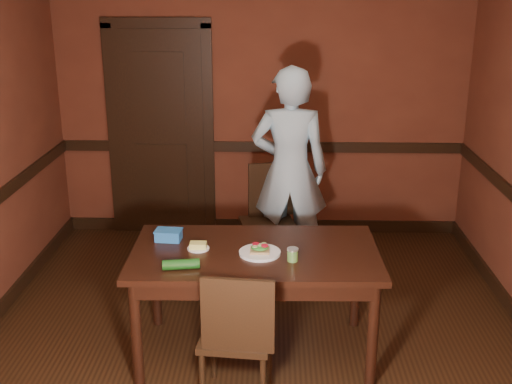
# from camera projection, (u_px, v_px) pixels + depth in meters

# --- Properties ---
(floor) EXTENTS (4.00, 4.50, 0.01)m
(floor) POSITION_uv_depth(u_px,v_px,m) (255.00, 347.00, 4.56)
(floor) COLOR black
(floor) RESTS_ON ground
(wall_back) EXTENTS (4.00, 0.02, 2.70)m
(wall_back) POSITION_uv_depth(u_px,v_px,m) (262.00, 102.00, 6.27)
(wall_back) COLOR brown
(wall_back) RESTS_ON ground
(wall_front) EXTENTS (4.00, 0.02, 2.70)m
(wall_front) POSITION_uv_depth(u_px,v_px,m) (232.00, 363.00, 2.00)
(wall_front) COLOR brown
(wall_front) RESTS_ON ground
(dado_back) EXTENTS (4.00, 0.03, 0.10)m
(dado_back) POSITION_uv_depth(u_px,v_px,m) (261.00, 147.00, 6.40)
(dado_back) COLOR black
(dado_back) RESTS_ON ground
(baseboard_back) EXTENTS (4.00, 0.03, 0.12)m
(baseboard_back) POSITION_uv_depth(u_px,v_px,m) (261.00, 225.00, 6.66)
(baseboard_back) COLOR black
(baseboard_back) RESTS_ON ground
(door) EXTENTS (1.05, 0.07, 2.20)m
(door) POSITION_uv_depth(u_px,v_px,m) (161.00, 128.00, 6.35)
(door) COLOR black
(door) RESTS_ON ground
(dining_table) EXTENTS (1.66, 0.96, 0.77)m
(dining_table) POSITION_uv_depth(u_px,v_px,m) (255.00, 302.00, 4.39)
(dining_table) COLOR black
(dining_table) RESTS_ON floor
(chair_far) EXTENTS (0.54, 0.54, 0.97)m
(chair_far) POSITION_uv_depth(u_px,v_px,m) (268.00, 223.00, 5.54)
(chair_far) COLOR black
(chair_far) RESTS_ON floor
(chair_near) EXTENTS (0.46, 0.46, 0.91)m
(chair_near) POSITION_uv_depth(u_px,v_px,m) (237.00, 333.00, 3.88)
(chair_near) COLOR black
(chair_near) RESTS_ON floor
(person) EXTENTS (0.68, 0.45, 1.82)m
(person) POSITION_uv_depth(u_px,v_px,m) (289.00, 171.00, 5.56)
(person) COLOR #B0D9ED
(person) RESTS_ON floor
(sandwich_plate) EXTENTS (0.27, 0.27, 0.07)m
(sandwich_plate) POSITION_uv_depth(u_px,v_px,m) (260.00, 251.00, 4.21)
(sandwich_plate) COLOR white
(sandwich_plate) RESTS_ON dining_table
(sauce_jar) EXTENTS (0.07, 0.07, 0.09)m
(sauce_jar) POSITION_uv_depth(u_px,v_px,m) (293.00, 255.00, 4.10)
(sauce_jar) COLOR #548238
(sauce_jar) RESTS_ON dining_table
(cheese_saucer) EXTENTS (0.15, 0.15, 0.05)m
(cheese_saucer) POSITION_uv_depth(u_px,v_px,m) (198.00, 246.00, 4.29)
(cheese_saucer) COLOR white
(cheese_saucer) RESTS_ON dining_table
(food_tub) EXTENTS (0.19, 0.14, 0.08)m
(food_tub) POSITION_uv_depth(u_px,v_px,m) (169.00, 235.00, 4.42)
(food_tub) COLOR blue
(food_tub) RESTS_ON dining_table
(wrapped_veg) EXTENTS (0.24, 0.10, 0.06)m
(wrapped_veg) POSITION_uv_depth(u_px,v_px,m) (181.00, 264.00, 3.98)
(wrapped_veg) COLOR #124010
(wrapped_veg) RESTS_ON dining_table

